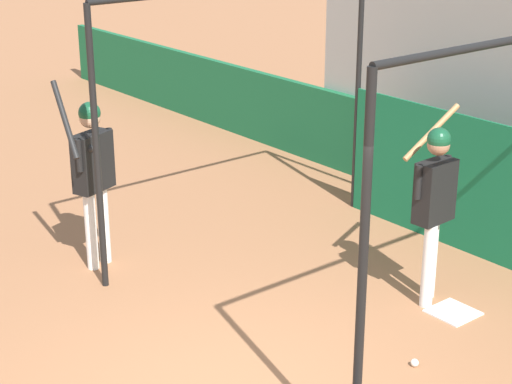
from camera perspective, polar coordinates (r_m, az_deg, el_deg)
batting_cage at (r=9.57m, az=12.29°, el=2.37°), size 3.87×3.86×3.06m
home_plate at (r=9.01m, az=13.01°, el=-7.82°), size 0.44×0.44×0.02m
player_batter at (r=8.76m, az=11.80°, el=-0.36°), size 0.50×0.87×1.99m
player_waiting at (r=9.55m, az=-10.83°, el=1.63°), size 0.58×0.70×2.18m
baseball at (r=8.02m, az=10.53°, el=-11.13°), size 0.07×0.07×0.07m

